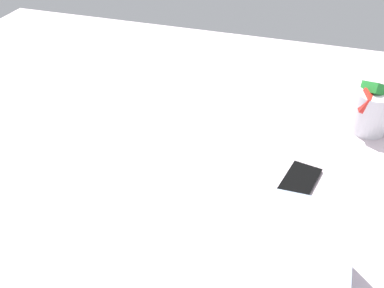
# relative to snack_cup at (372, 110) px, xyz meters

# --- Properties ---
(bed_mattress) EXTENTS (1.80, 1.40, 0.18)m
(bed_mattress) POSITION_rel_snack_cup_xyz_m (0.54, 0.16, -0.15)
(bed_mattress) COLOR silver
(bed_mattress) RESTS_ON ground
(snack_cup) EXTENTS (0.09, 0.10, 0.14)m
(snack_cup) POSITION_rel_snack_cup_xyz_m (0.00, 0.00, 0.00)
(snack_cup) COLOR silver
(snack_cup) RESTS_ON bed_mattress
(cell_phone) EXTENTS (0.10, 0.15, 0.01)m
(cell_phone) POSITION_rel_snack_cup_xyz_m (0.14, 0.28, -0.06)
(cell_phone) COLOR black
(cell_phone) RESTS_ON bed_mattress
(pillow) EXTENTS (0.52, 0.36, 0.13)m
(pillow) POSITION_rel_snack_cup_xyz_m (0.30, 0.64, 0.00)
(pillow) COLOR #8C9EB7
(pillow) RESTS_ON bed_mattress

